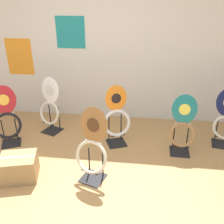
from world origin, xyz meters
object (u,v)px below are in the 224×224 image
at_px(toilet_seat_display_woodgrain, 92,147).
at_px(toilet_seat_display_teal_sax, 183,127).
at_px(toilet_seat_display_crimson_swirl, 7,119).
at_px(storage_box, 19,167).
at_px(toilet_seat_display_orange_sun, 117,119).
at_px(toilet_seat_display_white_plain, 50,107).

bearing_deg(toilet_seat_display_woodgrain, toilet_seat_display_teal_sax, 32.09).
distance_m(toilet_seat_display_crimson_swirl, storage_box, 0.94).
xyz_separation_m(toilet_seat_display_teal_sax, toilet_seat_display_woodgrain, (-1.16, -0.72, 0.05)).
relative_size(toilet_seat_display_teal_sax, storage_box, 1.71).
xyz_separation_m(toilet_seat_display_crimson_swirl, toilet_seat_display_orange_sun, (1.64, 0.18, 0.02)).
bearing_deg(toilet_seat_display_white_plain, toilet_seat_display_orange_sun, -13.40).
distance_m(toilet_seat_display_orange_sun, toilet_seat_display_white_plain, 1.15).
bearing_deg(toilet_seat_display_crimson_swirl, storage_box, -56.07).
xyz_separation_m(toilet_seat_display_white_plain, storage_box, (-0.01, -1.20, -0.29)).
relative_size(toilet_seat_display_woodgrain, toilet_seat_display_white_plain, 1.03).
height_order(toilet_seat_display_white_plain, storage_box, toilet_seat_display_white_plain).
height_order(toilet_seat_display_crimson_swirl, toilet_seat_display_woodgrain, toilet_seat_display_woodgrain).
distance_m(toilet_seat_display_teal_sax, toilet_seat_display_white_plain, 2.11).
height_order(toilet_seat_display_woodgrain, storage_box, toilet_seat_display_woodgrain).
bearing_deg(toilet_seat_display_white_plain, storage_box, -90.31).
xyz_separation_m(toilet_seat_display_teal_sax, toilet_seat_display_orange_sun, (-0.95, 0.11, 0.02)).
distance_m(toilet_seat_display_orange_sun, storage_box, 1.49).
height_order(toilet_seat_display_crimson_swirl, toilet_seat_display_teal_sax, toilet_seat_display_crimson_swirl).
height_order(toilet_seat_display_crimson_swirl, storage_box, toilet_seat_display_crimson_swirl).
bearing_deg(toilet_seat_display_orange_sun, toilet_seat_display_woodgrain, -103.92).
distance_m(toilet_seat_display_crimson_swirl, toilet_seat_display_teal_sax, 2.58).
bearing_deg(toilet_seat_display_teal_sax, toilet_seat_display_crimson_swirl, -178.47).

